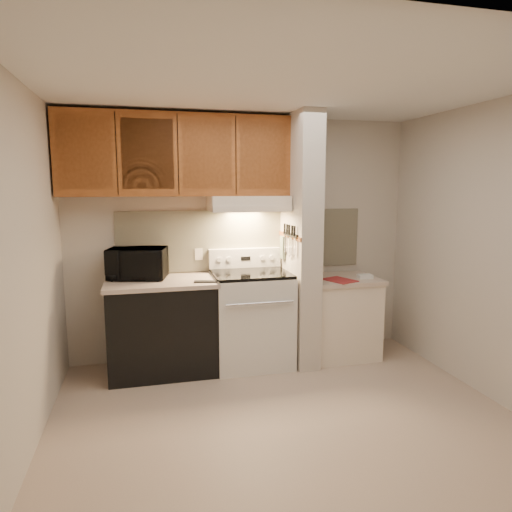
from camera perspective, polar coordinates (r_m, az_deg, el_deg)
name	(u,v)px	position (r m, az deg, el deg)	size (l,w,h in m)	color
floor	(285,418)	(3.79, 3.68, -19.54)	(3.60, 3.60, 0.00)	tan
ceiling	(289,84)	(3.42, 4.12, 20.61)	(3.60, 3.60, 0.00)	white
wall_back	(244,238)	(4.82, -1.57, 2.23)	(3.60, 0.02, 2.50)	beige
wall_left	(22,271)	(3.32, -27.22, -1.71)	(0.02, 3.00, 2.50)	beige
wall_right	(492,252)	(4.29, 27.44, 0.44)	(0.02, 3.00, 2.50)	beige
backsplash	(244,240)	(4.81, -1.54, 2.03)	(2.60, 0.02, 0.63)	beige
range_body	(251,320)	(4.65, -0.61, -7.96)	(0.76, 0.65, 0.92)	silver
oven_window	(259,325)	(4.34, 0.37, -8.62)	(0.50, 0.01, 0.30)	black
oven_handle	(260,303)	(4.25, 0.50, -5.94)	(0.02, 0.02, 0.65)	silver
cooktop	(251,274)	(4.54, -0.62, -2.21)	(0.74, 0.64, 0.03)	black
range_backguard	(245,258)	(4.79, -1.41, -0.23)	(0.76, 0.08, 0.20)	silver
range_display	(246,258)	(4.75, -1.30, -0.31)	(0.10, 0.01, 0.04)	black
range_knob_left_outer	(219,259)	(4.70, -4.62, -0.44)	(0.05, 0.05, 0.02)	silver
range_knob_left_inner	(229,259)	(4.71, -3.42, -0.39)	(0.05, 0.05, 0.02)	silver
range_knob_right_inner	(262,258)	(4.79, 0.81, -0.23)	(0.05, 0.05, 0.02)	silver
range_knob_right_outer	(272,257)	(4.82, 1.96, -0.18)	(0.05, 0.05, 0.02)	silver
dishwasher_front	(163,328)	(4.56, -11.60, -8.83)	(1.00, 0.63, 0.87)	black
left_countertop	(161,282)	(4.44, -11.78, -3.23)	(1.04, 0.67, 0.04)	beige
spoon_rest	(206,282)	(4.27, -6.31, -3.19)	(0.21, 0.07, 0.01)	black
teal_jar	(138,273)	(4.61, -14.51, -2.05)	(0.08, 0.08, 0.09)	#1E6C67
outlet	(199,254)	(4.74, -7.18, 0.22)	(0.08, 0.01, 0.12)	#EEDEC8
microwave	(138,263)	(4.55, -14.58, -0.88)	(0.54, 0.37, 0.30)	black
partition_pillar	(300,241)	(4.63, 5.55, 1.91)	(0.22, 0.70, 2.50)	beige
pillar_trim	(289,236)	(4.58, 4.19, 2.50)	(0.01, 0.70, 0.04)	#9B5224
knife_strip	(290,235)	(4.53, 4.32, 2.68)	(0.02, 0.42, 0.04)	black
knife_blade_a	(295,247)	(4.38, 4.87, 1.14)	(0.01, 0.04, 0.16)	silver
knife_handle_a	(294,231)	(4.37, 4.83, 3.11)	(0.02, 0.02, 0.10)	black
knife_blade_b	(291,247)	(4.48, 4.42, 1.19)	(0.01, 0.04, 0.18)	silver
knife_handle_b	(292,230)	(4.44, 4.53, 3.20)	(0.02, 0.02, 0.10)	black
knife_blade_c	(289,247)	(4.53, 4.20, 1.15)	(0.01, 0.04, 0.20)	silver
knife_handle_c	(289,230)	(4.52, 4.18, 3.31)	(0.02, 0.02, 0.10)	black
knife_blade_d	(287,244)	(4.61, 3.87, 1.54)	(0.01, 0.04, 0.16)	silver
knife_handle_d	(287,229)	(4.59, 3.90, 3.39)	(0.02, 0.02, 0.10)	black
knife_blade_e	(285,244)	(4.68, 3.60, 1.52)	(0.01, 0.04, 0.18)	silver
knife_handle_e	(285,228)	(4.67, 3.60, 3.48)	(0.02, 0.02, 0.10)	black
oven_mitt	(283,247)	(4.76, 3.35, 1.08)	(0.03, 0.10, 0.23)	slate
right_cab_base	(340,318)	(4.97, 10.46, -7.68)	(0.70, 0.60, 0.81)	#EEDEC8
right_countertop	(341,279)	(4.87, 10.60, -2.87)	(0.74, 0.64, 0.04)	beige
red_folder	(340,280)	(4.69, 10.43, -2.98)	(0.23, 0.31, 0.01)	maroon
white_box	(365,276)	(4.86, 13.46, -2.49)	(0.15, 0.10, 0.04)	white
range_hood	(248,203)	(4.58, -1.00, 6.59)	(0.78, 0.44, 0.15)	#EEDEC8
hood_lip	(253,209)	(4.38, -0.37, 5.90)	(0.78, 0.04, 0.06)	#EEDEC8
upper_cabinets	(177,156)	(4.53, -9.89, 12.27)	(2.18, 0.33, 0.77)	#9B5224
cab_door_a	(84,153)	(4.38, -20.69, 11.97)	(0.46, 0.01, 0.63)	#9B5224
cab_gap_a	(116,153)	(4.36, -17.05, 12.16)	(0.01, 0.01, 0.73)	black
cab_door_b	(148,154)	(4.36, -13.39, 12.31)	(0.46, 0.01, 0.63)	#9B5224
cab_gap_b	(178,154)	(4.37, -9.73, 12.41)	(0.01, 0.01, 0.73)	black
cab_door_c	(207,155)	(4.40, -6.10, 12.45)	(0.46, 0.01, 0.63)	#9B5224
cab_gap_c	(236,155)	(4.44, -2.53, 12.45)	(0.01, 0.01, 0.73)	black
cab_door_d	(263,156)	(4.51, 0.94, 12.41)	(0.46, 0.01, 0.63)	#9B5224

